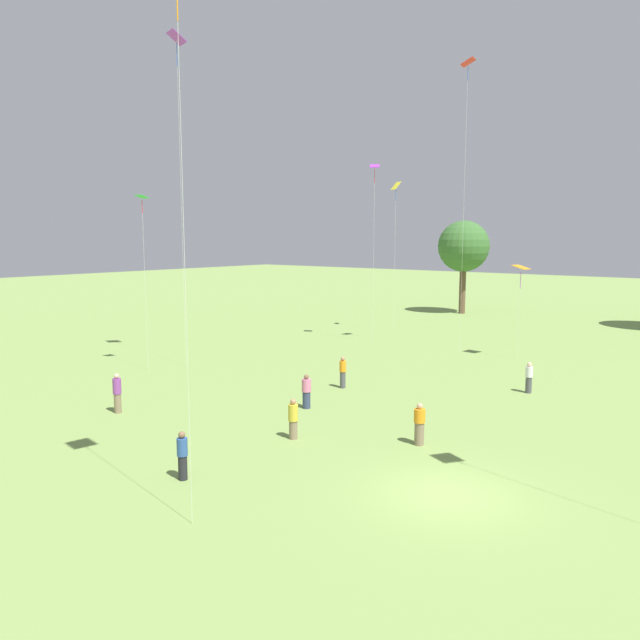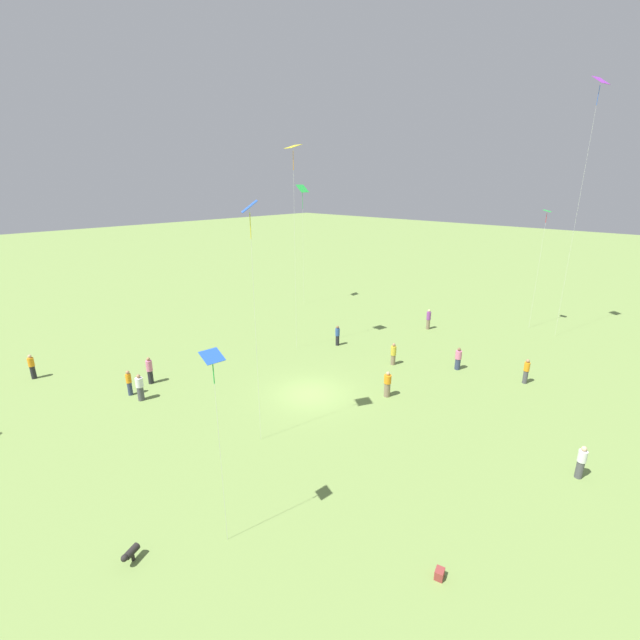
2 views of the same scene
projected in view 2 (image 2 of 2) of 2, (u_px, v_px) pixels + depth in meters
ground_plane at (310, 394)px, 27.78m from camera, size 240.00×240.00×0.00m
person_0 at (129, 383)px, 27.39m from camera, size 0.44×0.44×1.71m
person_1 at (428, 319)px, 39.70m from camera, size 0.52×0.52×1.91m
person_2 at (32, 367)px, 29.70m from camera, size 0.48×0.48×1.79m
person_3 at (526, 371)px, 29.00m from camera, size 0.42×0.42×1.77m
person_4 at (150, 370)px, 28.96m from camera, size 0.53×0.53×1.91m
person_5 at (387, 384)px, 27.21m from camera, size 0.65×0.65×1.73m
person_6 at (140, 388)px, 26.74m from camera, size 0.57×0.57×1.76m
person_7 at (393, 354)px, 31.99m from camera, size 0.55×0.55×1.71m
person_8 at (458, 359)px, 31.18m from camera, size 0.64×0.64×1.69m
person_9 at (581, 462)px, 19.69m from camera, size 0.48×0.48×1.67m
person_10 at (337, 336)px, 35.78m from camera, size 0.49×0.49×1.72m
kite_1 at (213, 366)px, 14.24m from camera, size 0.73×0.69×7.80m
kite_2 at (250, 219)px, 19.33m from camera, size 1.08×1.13×12.36m
kite_3 at (293, 157)px, 30.81m from camera, size 1.08×1.11×15.69m
kite_5 at (598, 94)px, 32.24m from camera, size 1.32×1.20×20.69m
kite_7 at (302, 192)px, 44.67m from camera, size 1.16×0.90×12.84m
kite_9 at (546, 219)px, 37.21m from camera, size 0.71×0.69×10.82m
dog_0 at (130, 553)px, 15.38m from camera, size 0.76×0.50×0.58m
picnic_bag_0 at (439, 574)px, 14.84m from camera, size 0.44×0.37×0.35m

